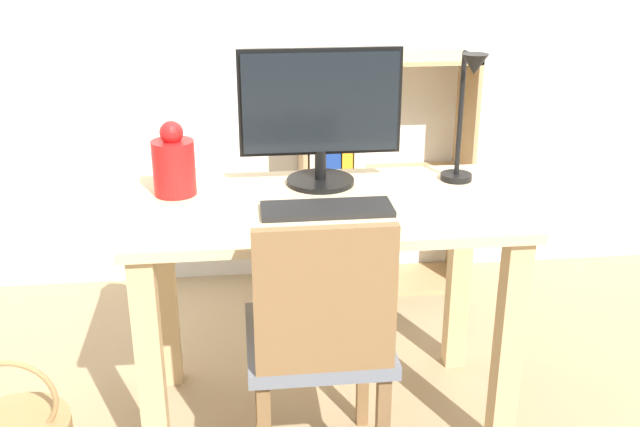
% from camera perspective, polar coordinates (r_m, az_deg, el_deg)
% --- Properties ---
extents(ground_plane, '(10.00, 10.00, 0.00)m').
position_cam_1_polar(ground_plane, '(2.57, 0.26, -14.95)').
color(ground_plane, '#997F5B').
extents(desk, '(1.13, 0.61, 0.75)m').
position_cam_1_polar(desk, '(2.27, 0.28, -3.08)').
color(desk, '#D8BC8C').
rests_on(desk, ground_plane).
extents(monitor, '(0.50, 0.21, 0.42)m').
position_cam_1_polar(monitor, '(2.30, 0.03, 7.86)').
color(monitor, black).
rests_on(monitor, desk).
extents(keyboard, '(0.38, 0.14, 0.02)m').
position_cam_1_polar(keyboard, '(2.13, 0.52, 0.35)').
color(keyboard, black).
rests_on(keyboard, desk).
extents(vase, '(0.13, 0.13, 0.23)m').
position_cam_1_polar(vase, '(2.28, -11.09, 3.73)').
color(vase, red).
rests_on(vase, desk).
extents(desk_lamp, '(0.10, 0.19, 0.42)m').
position_cam_1_polar(desk_lamp, '(2.32, 11.12, 8.06)').
color(desk_lamp, black).
rests_on(desk_lamp, desk).
extents(chair, '(0.40, 0.40, 0.84)m').
position_cam_1_polar(chair, '(2.07, -0.01, -9.52)').
color(chair, slate).
rests_on(chair, ground_plane).
extents(bookshelf, '(0.71, 0.28, 1.01)m').
position_cam_1_polar(bookshelf, '(3.19, 2.62, 1.99)').
color(bookshelf, tan).
rests_on(bookshelf, ground_plane).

